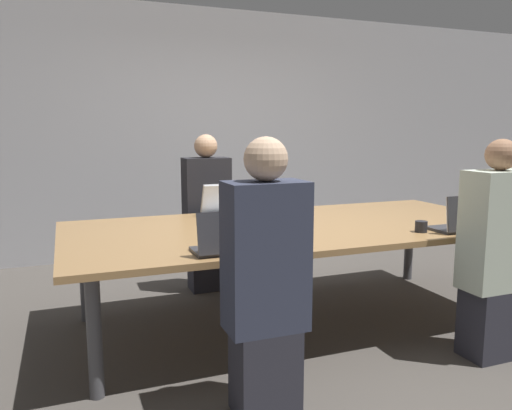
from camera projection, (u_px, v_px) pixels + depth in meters
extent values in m
plane|color=#4C4742|center=(296.00, 321.00, 3.79)|extent=(24.00, 24.00, 0.00)
cube|color=#ADADB2|center=(207.00, 133.00, 5.81)|extent=(12.00, 0.06, 2.80)
cube|color=#9E7547|center=(298.00, 228.00, 3.68)|extent=(3.32, 1.54, 0.04)
cylinder|color=#4C4C51|center=(94.00, 336.00, 2.66)|extent=(0.08, 0.08, 0.70)
cylinder|color=#4C4C51|center=(511.00, 277.00, 3.72)|extent=(0.08, 0.08, 0.70)
cylinder|color=#4C4C51|center=(85.00, 276.00, 3.75)|extent=(0.08, 0.08, 0.70)
cylinder|color=#4C4C51|center=(409.00, 243.00, 4.80)|extent=(0.08, 0.08, 0.70)
cube|color=#333338|center=(220.00, 250.00, 2.86)|extent=(0.31, 0.23, 0.02)
cube|color=#333338|center=(225.00, 232.00, 2.75)|extent=(0.32, 0.05, 0.23)
cube|color=#0F1933|center=(225.00, 232.00, 2.76)|extent=(0.31, 0.05, 0.23)
cube|color=#2D2D38|center=(265.00, 370.00, 2.54)|extent=(0.32, 0.24, 0.45)
cube|color=#33384C|center=(266.00, 257.00, 2.45)|extent=(0.40, 0.24, 0.74)
sphere|color=beige|center=(266.00, 159.00, 2.38)|extent=(0.22, 0.22, 0.22)
cylinder|color=red|center=(261.00, 241.00, 2.94)|extent=(0.07, 0.07, 0.09)
cube|color=#333338|center=(452.00, 229.00, 3.48)|extent=(0.30, 0.23, 0.02)
cube|color=#333338|center=(466.00, 213.00, 3.35)|extent=(0.31, 0.04, 0.24)
cube|color=silver|center=(465.00, 213.00, 3.36)|extent=(0.30, 0.04, 0.23)
cube|color=#2D2D38|center=(489.00, 322.00, 3.17)|extent=(0.32, 0.24, 0.45)
cube|color=beige|center=(496.00, 231.00, 3.08)|extent=(0.40, 0.24, 0.74)
sphere|color=#9E7051|center=(502.00, 155.00, 3.01)|extent=(0.19, 0.19, 0.19)
cylinder|color=#232328|center=(421.00, 227.00, 3.41)|extent=(0.08, 0.08, 0.08)
cylinder|color=black|center=(468.00, 211.00, 3.69)|extent=(0.07, 0.07, 0.20)
cylinder|color=black|center=(469.00, 195.00, 3.67)|extent=(0.03, 0.03, 0.04)
cube|color=#B7B7BC|center=(227.00, 215.00, 4.04)|extent=(0.36, 0.25, 0.02)
cube|color=#B7B7BC|center=(223.00, 198.00, 4.10)|extent=(0.37, 0.12, 0.24)
cube|color=silver|center=(224.00, 198.00, 4.09)|extent=(0.36, 0.11, 0.24)
cube|color=#2D2D38|center=(208.00, 265.00, 4.52)|extent=(0.32, 0.24, 0.45)
cube|color=#232328|center=(207.00, 200.00, 4.43)|extent=(0.40, 0.24, 0.74)
sphere|color=tan|center=(206.00, 146.00, 4.36)|extent=(0.20, 0.20, 0.20)
cube|color=black|center=(264.00, 229.00, 3.39)|extent=(0.09, 0.16, 0.05)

